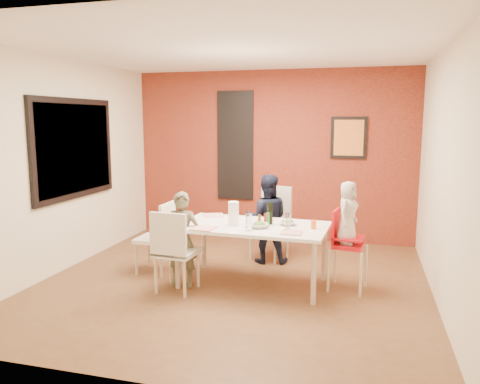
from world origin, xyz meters
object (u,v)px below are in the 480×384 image
(chair_near, at_px, (173,248))
(toddler, at_px, (348,213))
(wine_bottle, at_px, (270,213))
(paper_towel_roll, at_px, (234,213))
(chair_left, at_px, (160,234))
(child_near, at_px, (182,239))
(high_chair, at_px, (345,242))
(child_far, at_px, (267,219))
(dining_table, at_px, (253,230))
(chair_far, at_px, (272,218))

(chair_near, relative_size, toddler, 1.33)
(wine_bottle, xyz_separation_m, paper_towel_roll, (-0.39, -0.16, 0.01))
(chair_left, xyz_separation_m, toddler, (2.30, 0.00, 0.39))
(child_near, bearing_deg, high_chair, 10.42)
(child_far, xyz_separation_m, toddler, (1.09, -0.78, 0.29))
(chair_near, bearing_deg, dining_table, -142.71)
(dining_table, height_order, toddler, toddler)
(child_far, bearing_deg, chair_far, -105.95)
(toddler, xyz_separation_m, paper_towel_roll, (-1.28, -0.18, -0.04))
(toddler, relative_size, wine_bottle, 2.77)
(chair_far, height_order, wine_bottle, chair_far)
(child_far, distance_m, wine_bottle, 0.85)
(paper_towel_roll, bearing_deg, toddler, 7.94)
(chair_left, xyz_separation_m, child_far, (1.21, 0.78, 0.10))
(toddler, bearing_deg, paper_towel_roll, 116.52)
(chair_near, distance_m, high_chair, 1.93)
(high_chair, bearing_deg, child_near, 110.35)
(dining_table, relative_size, chair_far, 1.76)
(chair_near, distance_m, child_near, 0.25)
(chair_far, distance_m, child_near, 1.60)
(dining_table, distance_m, chair_far, 1.14)
(wine_bottle, bearing_deg, high_chair, 1.57)
(chair_near, relative_size, child_near, 0.84)
(toddler, distance_m, paper_towel_roll, 1.29)
(high_chair, xyz_separation_m, paper_towel_roll, (-1.26, -0.18, 0.30))
(chair_far, relative_size, paper_towel_roll, 3.66)
(toddler, bearing_deg, wine_bottle, 109.71)
(high_chair, bearing_deg, chair_left, 98.78)
(child_near, xyz_separation_m, paper_towel_roll, (0.56, 0.20, 0.30))
(high_chair, bearing_deg, wine_bottle, 100.12)
(chair_left, bearing_deg, paper_towel_roll, 81.18)
(chair_far, bearing_deg, dining_table, -74.48)
(chair_left, height_order, high_chair, high_chair)
(toddler, bearing_deg, child_far, 73.03)
(dining_table, xyz_separation_m, child_near, (-0.78, -0.26, -0.10))
(child_far, relative_size, toddler, 1.71)
(dining_table, xyz_separation_m, chair_near, (-0.78, -0.51, -0.13))
(dining_table, distance_m, child_far, 0.89)
(wine_bottle, bearing_deg, chair_left, 179.40)
(toddler, distance_m, wine_bottle, 0.89)
(chair_left, relative_size, high_chair, 0.98)
(high_chair, distance_m, child_far, 1.31)
(child_near, distance_m, paper_towel_roll, 0.67)
(dining_table, relative_size, high_chair, 1.91)
(child_far, bearing_deg, toddler, 134.13)
(wine_bottle, bearing_deg, child_near, -159.58)
(chair_far, xyz_separation_m, high_chair, (1.04, -1.02, -0.01))
(paper_towel_roll, bearing_deg, child_far, 78.51)
(high_chair, height_order, child_near, child_near)
(chair_far, bearing_deg, high_chair, -28.63)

